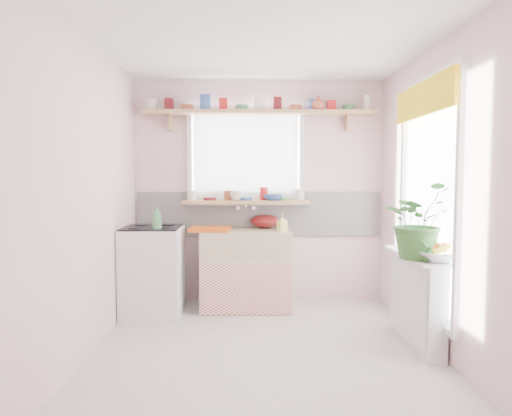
{
  "coord_description": "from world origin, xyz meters",
  "views": [
    {
      "loc": [
        -0.14,
        -3.57,
        1.43
      ],
      "look_at": [
        -0.06,
        0.55,
        1.14
      ],
      "focal_mm": 32.0,
      "sensor_mm": 36.0,
      "label": 1
    }
  ],
  "objects": [
    {
      "name": "room",
      "position": [
        0.66,
        0.86,
        1.37
      ],
      "size": [
        3.2,
        3.2,
        3.2
      ],
      "color": "beige",
      "rests_on": "ground"
    },
    {
      "name": "sink_unit",
      "position": [
        -0.15,
        1.29,
        0.43
      ],
      "size": [
        0.95,
        0.65,
        1.11
      ],
      "color": "white",
      "rests_on": "ground"
    },
    {
      "name": "cooker",
      "position": [
        -1.1,
        1.05,
        0.46
      ],
      "size": [
        0.58,
        0.58,
        0.93
      ],
      "color": "white",
      "rests_on": "ground"
    },
    {
      "name": "radiator_ledge",
      "position": [
        1.3,
        0.2,
        0.4
      ],
      "size": [
        0.22,
        0.95,
        0.78
      ],
      "color": "white",
      "rests_on": "ground"
    },
    {
      "name": "windowsill",
      "position": [
        -0.15,
        1.48,
        1.14
      ],
      "size": [
        1.4,
        0.22,
        0.04
      ],
      "primitive_type": "cube",
      "color": "tan",
      "rests_on": "room"
    },
    {
      "name": "pine_shelf",
      "position": [
        0.0,
        1.47,
        2.12
      ],
      "size": [
        2.52,
        0.24,
        0.04
      ],
      "primitive_type": "cube",
      "color": "tan",
      "rests_on": "room"
    },
    {
      "name": "shelf_crockery",
      "position": [
        -0.02,
        1.47,
        2.19
      ],
      "size": [
        2.47,
        0.11,
        0.12
      ],
      "color": "silver",
      "rests_on": "pine_shelf"
    },
    {
      "name": "sill_crockery",
      "position": [
        -0.17,
        1.48,
        1.22
      ],
      "size": [
        1.35,
        0.11,
        0.12
      ],
      "color": "silver",
      "rests_on": "windowsill"
    },
    {
      "name": "dish_tray",
      "position": [
        -0.53,
        1.21,
        0.87
      ],
      "size": [
        0.44,
        0.35,
        0.04
      ],
      "primitive_type": "cube",
      "rotation": [
        0.0,
        0.0,
        -0.11
      ],
      "color": "#EB5914",
      "rests_on": "sink_unit"
    },
    {
      "name": "colander",
      "position": [
        0.07,
        1.5,
        0.92
      ],
      "size": [
        0.37,
        0.37,
        0.15
      ],
      "primitive_type": "ellipsoid",
      "rotation": [
        0.0,
        0.0,
        -0.15
      ],
      "color": "#5F1011",
      "rests_on": "sink_unit"
    },
    {
      "name": "jade_plant",
      "position": [
        1.21,
        -0.02,
        1.08
      ],
      "size": [
        0.68,
        0.65,
        0.6
      ],
      "primitive_type": "imported",
      "rotation": [
        0.0,
        0.0,
        0.41
      ],
      "color": "#346B2B",
      "rests_on": "radiator_ledge"
    },
    {
      "name": "fruit_bowl",
      "position": [
        1.33,
        -0.14,
        0.82
      ],
      "size": [
        0.36,
        0.36,
        0.08
      ],
      "primitive_type": "imported",
      "rotation": [
        0.0,
        0.0,
        0.06
      ],
      "color": "silver",
      "rests_on": "radiator_ledge"
    },
    {
      "name": "herb_pot",
      "position": [
        1.21,
        -0.2,
        0.87
      ],
      "size": [
        0.12,
        0.1,
        0.19
      ],
      "primitive_type": "imported",
      "rotation": [
        0.0,
        0.0,
        0.36
      ],
      "color": "#2D5F26",
      "rests_on": "radiator_ledge"
    },
    {
      "name": "soap_bottle_sink",
      "position": [
        0.22,
        1.1,
        0.94
      ],
      "size": [
        0.11,
        0.11,
        0.19
      ],
      "primitive_type": "imported",
      "rotation": [
        0.0,
        0.0,
        0.42
      ],
      "color": "#E5DB65",
      "rests_on": "sink_unit"
    },
    {
      "name": "sill_cup",
      "position": [
        -0.26,
        1.42,
        1.21
      ],
      "size": [
        0.15,
        0.15,
        0.11
      ],
      "primitive_type": "imported",
      "rotation": [
        0.0,
        0.0,
        -0.15
      ],
      "color": "beige",
      "rests_on": "windowsill"
    },
    {
      "name": "sill_bowl",
      "position": [
        0.15,
        1.42,
        1.19
      ],
      "size": [
        0.26,
        0.26,
        0.07
      ],
      "primitive_type": "imported",
      "rotation": [
        0.0,
        0.0,
        0.24
      ],
      "color": "#2C5091",
      "rests_on": "windowsill"
    },
    {
      "name": "shelf_vase",
      "position": [
        0.63,
        1.41,
        2.22
      ],
      "size": [
        0.17,
        0.17,
        0.16
      ],
      "primitive_type": "imported",
      "rotation": [
        0.0,
        0.0,
        -0.13
      ],
      "color": "#A54832",
      "rests_on": "pine_shelf"
    },
    {
      "name": "cooker_bottle",
      "position": [
        -1.01,
        0.83,
        1.03
      ],
      "size": [
        0.12,
        0.12,
        0.24
      ],
      "primitive_type": "imported",
      "rotation": [
        0.0,
        0.0,
        0.4
      ],
      "color": "#458B52",
      "rests_on": "cooker"
    },
    {
      "name": "fruit",
      "position": [
        1.34,
        -0.14,
        0.88
      ],
      "size": [
        0.2,
        0.14,
        0.1
      ],
      "color": "orange",
      "rests_on": "fruit_bowl"
    }
  ]
}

